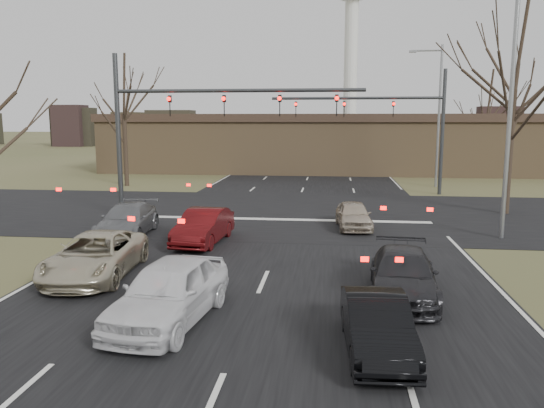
{
  "coord_description": "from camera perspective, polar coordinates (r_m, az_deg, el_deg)",
  "views": [
    {
      "loc": [
        2.01,
        -12.28,
        4.88
      ],
      "look_at": [
        -0.01,
        5.47,
        2.0
      ],
      "focal_mm": 35.0,
      "sensor_mm": 36.0,
      "label": 1
    }
  ],
  "objects": [
    {
      "name": "car_black_hatch",
      "position": [
        11.61,
        11.21,
        -12.65
      ],
      "size": [
        1.49,
        3.73,
        1.21
      ],
      "primitive_type": "imported",
      "rotation": [
        0.0,
        0.0,
        0.06
      ],
      "color": "black",
      "rests_on": "ground"
    },
    {
      "name": "car_red_ahead",
      "position": [
        21.09,
        -7.38,
        -2.42
      ],
      "size": [
        1.75,
        4.2,
        1.35
      ],
      "primitive_type": "imported",
      "rotation": [
        0.0,
        0.0,
        -0.08
      ],
      "color": "#4B0A0C",
      "rests_on": "ground"
    },
    {
      "name": "car_white_sedan",
      "position": [
        13.15,
        -11.01,
        -9.22
      ],
      "size": [
        2.39,
        4.73,
        1.55
      ],
      "primitive_type": "imported",
      "rotation": [
        0.0,
        0.0,
        -0.13
      ],
      "color": "silver",
      "rests_on": "ground"
    },
    {
      "name": "streetlight_right_near",
      "position": [
        23.31,
        23.88,
        10.12
      ],
      "size": [
        2.34,
        0.25,
        10.0
      ],
      "color": "gray",
      "rests_on": "ground"
    },
    {
      "name": "car_silver_suv",
      "position": [
        17.42,
        -18.47,
        -5.3
      ],
      "size": [
        2.6,
        5.0,
        1.35
      ],
      "primitive_type": "imported",
      "rotation": [
        0.0,
        0.0,
        0.08
      ],
      "color": "beige",
      "rests_on": "ground"
    },
    {
      "name": "tree_left_far",
      "position": [
        40.27,
        -15.77,
        12.33
      ],
      "size": [
        5.7,
        5.7,
        9.5
      ],
      "color": "black",
      "rests_on": "ground"
    },
    {
      "name": "road_cross",
      "position": [
        27.79,
        2.25,
        -0.94
      ],
      "size": [
        200.0,
        14.0,
        0.02
      ],
      "primitive_type": "cube",
      "color": "black",
      "rests_on": "ground"
    },
    {
      "name": "car_charcoal_sedan",
      "position": [
        15.14,
        13.91,
        -7.4
      ],
      "size": [
        2.15,
        4.53,
        1.28
      ],
      "primitive_type": "imported",
      "rotation": [
        0.0,
        0.0,
        -0.08
      ],
      "color": "black",
      "rests_on": "ground"
    },
    {
      "name": "car_silver_ahead",
      "position": [
        24.06,
        8.76,
        -1.18
      ],
      "size": [
        1.72,
        3.67,
        1.22
      ],
      "primitive_type": "imported",
      "rotation": [
        0.0,
        0.0,
        0.08
      ],
      "color": "#BDAE99",
      "rests_on": "ground"
    },
    {
      "name": "mast_arm_far",
      "position": [
        35.53,
        13.42,
        9.13
      ],
      "size": [
        11.12,
        0.24,
        8.0
      ],
      "color": "#383A3D",
      "rests_on": "ground"
    },
    {
      "name": "tree_right_near",
      "position": [
        29.95,
        24.93,
        16.04
      ],
      "size": [
        6.9,
        6.9,
        11.5
      ],
      "color": "black",
      "rests_on": "ground"
    },
    {
      "name": "car_grey_ahead",
      "position": [
        23.06,
        -15.28,
        -1.7
      ],
      "size": [
        2.23,
        4.73,
        1.33
      ],
      "primitive_type": "imported",
      "rotation": [
        0.0,
        0.0,
        0.08
      ],
      "color": "slate",
      "rests_on": "ground"
    },
    {
      "name": "mast_arm_near",
      "position": [
        26.3,
        -9.61,
        9.45
      ],
      "size": [
        12.12,
        0.24,
        8.0
      ],
      "color": "#383A3D",
      "rests_on": "ground"
    },
    {
      "name": "building",
      "position": [
        50.33,
        6.52,
        6.57
      ],
      "size": [
        42.4,
        10.4,
        5.3
      ],
      "color": "olive",
      "rests_on": "ground"
    },
    {
      "name": "tree_right_far",
      "position": [
        49.08,
        22.26,
        10.91
      ],
      "size": [
        5.4,
        5.4,
        9.0
      ],
      "color": "black",
      "rests_on": "ground"
    },
    {
      "name": "ground",
      "position": [
        13.37,
        -2.65,
        -12.27
      ],
      "size": [
        360.0,
        360.0,
        0.0
      ],
      "primitive_type": "plane",
      "color": "#474C28",
      "rests_on": "ground"
    },
    {
      "name": "streetlight_right_far",
      "position": [
        39.97,
        17.3,
        9.76
      ],
      "size": [
        2.34,
        0.25,
        10.0
      ],
      "color": "gray",
      "rests_on": "ground"
    },
    {
      "name": "road_main",
      "position": [
        72.48,
        4.91,
        5.27
      ],
      "size": [
        14.0,
        300.0,
        0.02
      ],
      "primitive_type": "cube",
      "color": "black",
      "rests_on": "ground"
    }
  ]
}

